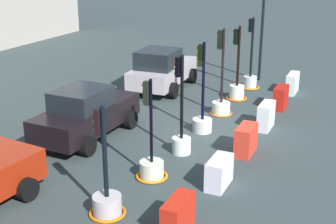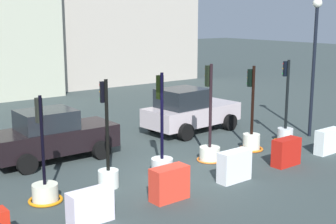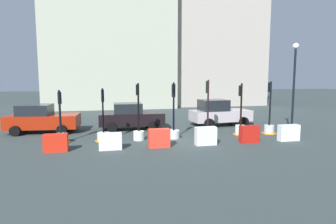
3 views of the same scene
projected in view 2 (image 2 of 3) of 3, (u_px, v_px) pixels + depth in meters
The scene contains 15 objects.
ground_plane at pixel (171, 176), 14.41m from camera, with size 120.00×120.00×0.00m, color #313C3C.
traffic_light_1 at pixel (45, 187), 12.39m from camera, with size 0.90×0.90×2.82m.
traffic_light_2 at pixel (108, 166), 13.39m from camera, with size 0.58×0.58×3.08m.
traffic_light_3 at pixel (162, 154), 14.62m from camera, with size 0.67×0.67×3.11m.
traffic_light_4 at pixel (210, 146), 15.84m from camera, with size 0.87×0.87×3.24m.
traffic_light_5 at pixel (251, 136), 17.08m from camera, with size 0.87×0.87×3.04m.
traffic_light_6 at pixel (285, 129), 18.15m from camera, with size 0.87×0.87×3.15m.
construction_barrier_1 at pixel (90, 207), 11.15m from camera, with size 1.06×0.50×0.79m.
construction_barrier_2 at pixel (169, 184), 12.49m from camera, with size 1.04×0.50×0.90m.
construction_barrier_3 at pixel (234, 166), 13.89m from camera, with size 1.07×0.43×0.92m.
construction_barrier_4 at pixel (286, 152), 15.33m from camera, with size 1.00×0.45×0.89m.
construction_barrier_5 at pixel (328, 141), 16.72m from camera, with size 1.15×0.41×0.86m.
car_black_sedan at pixel (52, 136), 15.88m from camera, with size 4.16×2.08×1.72m.
car_silver_hatchback at pixel (190, 111), 19.71m from camera, with size 4.27×2.43×1.84m.
street_lamp_post at pixel (315, 49), 18.43m from camera, with size 0.36×0.36×5.39m.
Camera 2 is at (-8.35, -10.88, 4.82)m, focal length 50.97 mm.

